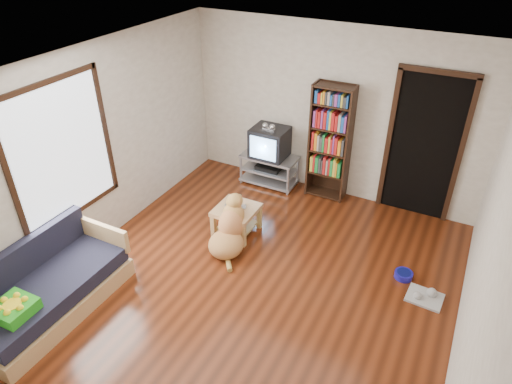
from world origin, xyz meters
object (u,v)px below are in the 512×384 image
at_px(laptop, 235,209).
at_px(sofa, 49,290).
at_px(dog_bowl, 403,275).
at_px(bookshelf, 331,137).
at_px(crt_tv, 270,142).
at_px(green_cushion, 14,309).
at_px(tv_stand, 269,168).
at_px(grey_rag, 425,297).
at_px(dog, 230,231).
at_px(coffee_table, 236,215).

height_order(laptop, sofa, sofa).
relative_size(dog_bowl, bookshelf, 0.12).
bearing_deg(crt_tv, green_cushion, -101.62).
xyz_separation_m(tv_stand, sofa, (-0.97, -3.63, -0.01)).
bearing_deg(dog_bowl, sofa, -145.92).
xyz_separation_m(laptop, tv_stand, (-0.18, 1.45, -0.14)).
distance_m(laptop, sofa, 2.47).
bearing_deg(tv_stand, dog_bowl, -27.73).
relative_size(grey_rag, dog, 0.46).
bearing_deg(green_cushion, dog_bowl, 38.46).
distance_m(bookshelf, coffee_table, 1.85).
relative_size(laptop, dog, 0.34).
height_order(green_cushion, sofa, sofa).
distance_m(sofa, dog, 2.25).
distance_m(laptop, dog, 0.35).
distance_m(grey_rag, crt_tv, 3.27).
bearing_deg(coffee_table, tv_stand, 97.39).
relative_size(crt_tv, bookshelf, 0.32).
height_order(green_cushion, laptop, green_cushion).
distance_m(dog_bowl, crt_tv, 2.89).
xyz_separation_m(laptop, bookshelf, (0.77, 1.55, 0.59)).
bearing_deg(coffee_table, dog, -75.32).
distance_m(green_cushion, dog, 2.61).
height_order(dog_bowl, coffee_table, coffee_table).
distance_m(tv_stand, dog, 1.78).
distance_m(sofa, coffee_table, 2.49).
xyz_separation_m(green_cushion, coffee_table, (1.03, 2.69, -0.20)).
height_order(laptop, tv_stand, tv_stand).
distance_m(laptop, tv_stand, 1.47).
bearing_deg(laptop, crt_tv, 71.43).
distance_m(laptop, dog_bowl, 2.32).
relative_size(tv_stand, dog, 1.03).
bearing_deg(laptop, dog_bowl, -21.86).
bearing_deg(sofa, coffee_table, 62.31).
bearing_deg(bookshelf, sofa, -117.32).
distance_m(green_cushion, crt_tv, 4.23).
distance_m(tv_stand, crt_tv, 0.47).
bearing_deg(crt_tv, coffee_table, -82.72).
height_order(grey_rag, tv_stand, tv_stand).
relative_size(dog_bowl, crt_tv, 0.38).
bearing_deg(bookshelf, coffee_table, -116.77).
relative_size(grey_rag, tv_stand, 0.44).
xyz_separation_m(crt_tv, bookshelf, (0.95, 0.07, 0.26)).
height_order(tv_stand, sofa, sofa).
bearing_deg(crt_tv, dog_bowl, -28.13).
relative_size(green_cushion, crt_tv, 0.64).
height_order(bookshelf, dog, bookshelf).
bearing_deg(dog, sofa, -123.74).
bearing_deg(bookshelf, dog, -110.02).
distance_m(laptop, bookshelf, 1.82).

